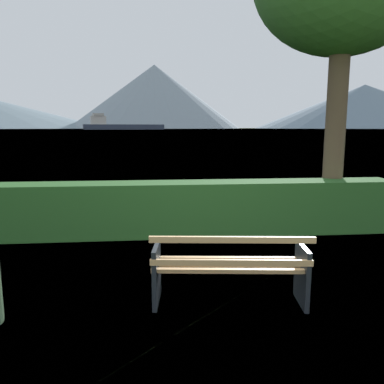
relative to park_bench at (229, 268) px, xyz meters
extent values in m
plane|color=olive|center=(0.01, 0.06, -0.43)|extent=(1400.00, 1400.00, 0.00)
plane|color=slate|center=(0.01, 307.28, -0.43)|extent=(620.00, 620.00, 0.00)
cube|color=tan|center=(-0.01, -0.13, 0.02)|extent=(1.72, 0.25, 0.04)
cube|color=tan|center=(0.01, 0.06, 0.02)|extent=(1.72, 0.25, 0.04)
cube|color=tan|center=(0.03, 0.25, 0.02)|extent=(1.72, 0.25, 0.04)
cube|color=tan|center=(-0.02, -0.20, 0.14)|extent=(1.72, 0.23, 0.06)
cube|color=tan|center=(-0.03, -0.25, 0.41)|extent=(1.72, 0.23, 0.06)
cube|color=#1E2328|center=(-0.81, 0.13, -0.09)|extent=(0.11, 0.51, 0.68)
cube|color=#1E2328|center=(0.82, -0.05, -0.09)|extent=(0.11, 0.51, 0.68)
cube|color=#285B23|center=(0.01, 2.95, 0.06)|extent=(7.35, 0.68, 0.98)
cylinder|color=brown|center=(2.73, 3.32, 1.49)|extent=(0.39, 0.39, 3.82)
cube|color=#2D384C|center=(-24.59, 306.64, 1.55)|extent=(62.92, 25.12, 3.95)
cube|color=silver|center=(-43.94, 301.69, 6.68)|extent=(13.10, 11.46, 6.32)
cube|color=beige|center=(-43.94, 301.69, 10.82)|extent=(10.08, 11.58, 1.97)
cone|color=gray|center=(0.01, 563.40, 44.02)|extent=(243.09, 243.09, 88.90)
cone|color=slate|center=(299.25, 535.90, 30.42)|extent=(308.22, 308.22, 61.70)
camera|label=1|loc=(-0.81, -4.03, 1.56)|focal=36.01mm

